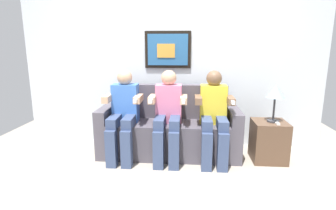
% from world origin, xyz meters
% --- Properties ---
extents(ground_plane, '(5.45, 5.45, 0.00)m').
position_xyz_m(ground_plane, '(0.00, 0.00, 0.00)').
color(ground_plane, '#9E9384').
extents(back_wall_assembly, '(4.19, 0.10, 2.60)m').
position_xyz_m(back_wall_assembly, '(-0.00, 0.76, 1.30)').
color(back_wall_assembly, silver).
rests_on(back_wall_assembly, ground_plane).
extents(couch, '(1.79, 0.58, 0.90)m').
position_xyz_m(couch, '(0.00, 0.33, 0.31)').
color(couch, '#514C56').
rests_on(couch, ground_plane).
extents(person_on_left, '(0.46, 0.56, 1.11)m').
position_xyz_m(person_on_left, '(-0.55, 0.16, 0.61)').
color(person_on_left, '#3F72CC').
rests_on(person_on_left, ground_plane).
extents(person_in_middle, '(0.46, 0.56, 1.11)m').
position_xyz_m(person_in_middle, '(-0.00, 0.16, 0.61)').
color(person_in_middle, pink).
rests_on(person_in_middle, ground_plane).
extents(person_on_right, '(0.46, 0.56, 1.11)m').
position_xyz_m(person_on_right, '(0.55, 0.16, 0.61)').
color(person_on_right, yellow).
rests_on(person_on_right, ground_plane).
extents(side_table_right, '(0.40, 0.40, 0.50)m').
position_xyz_m(side_table_right, '(1.25, 0.22, 0.25)').
color(side_table_right, brown).
rests_on(side_table_right, ground_plane).
extents(table_lamp, '(0.22, 0.22, 0.46)m').
position_xyz_m(table_lamp, '(1.27, 0.21, 0.86)').
color(table_lamp, '#333338').
rests_on(table_lamp, side_table_right).
extents(spare_remote_on_table, '(0.04, 0.13, 0.02)m').
position_xyz_m(spare_remote_on_table, '(1.29, 0.13, 0.51)').
color(spare_remote_on_table, white).
rests_on(spare_remote_on_table, side_table_right).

